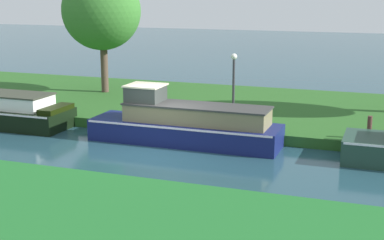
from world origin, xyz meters
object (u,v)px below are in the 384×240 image
object	(u,v)px
black_cruiser	(1,111)
lamp_post	(234,79)
navy_barge	(186,124)
willow_tree_left	(101,11)
mooring_post_near	(369,127)

from	to	relation	value
black_cruiser	lamp_post	distance (m)	9.92
navy_barge	willow_tree_left	world-z (taller)	willow_tree_left
navy_barge	lamp_post	world-z (taller)	lamp_post
navy_barge	black_cruiser	bearing A→B (deg)	180.00
lamp_post	mooring_post_near	xyz separation A→B (m)	(5.23, -0.65, -1.35)
navy_barge	black_cruiser	xyz separation A→B (m)	(-8.33, 0.00, -0.10)
willow_tree_left	black_cruiser	bearing A→B (deg)	-102.32
willow_tree_left	lamp_post	world-z (taller)	willow_tree_left
lamp_post	mooring_post_near	world-z (taller)	lamp_post
navy_barge	black_cruiser	size ratio (longest dim) A/B	1.17
navy_barge	mooring_post_near	xyz separation A→B (m)	(6.47, 1.42, 0.09)
mooring_post_near	black_cruiser	bearing A→B (deg)	-174.51
willow_tree_left	lamp_post	size ratio (longest dim) A/B	2.21
black_cruiser	mooring_post_near	xyz separation A→B (m)	(14.80, 1.42, 0.19)
lamp_post	mooring_post_near	bearing A→B (deg)	-7.08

